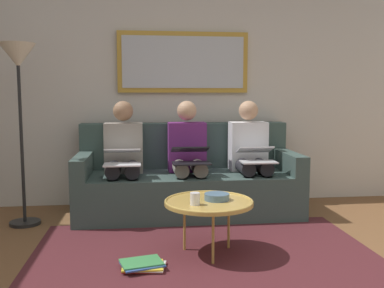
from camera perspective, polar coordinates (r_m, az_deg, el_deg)
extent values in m
cube|color=beige|center=(4.88, -1.25, 7.63)|extent=(6.00, 0.12, 2.60)
cube|color=#4C1E23|center=(3.36, 1.75, -14.41)|extent=(2.60, 1.80, 0.01)
cube|color=#384C47|center=(4.44, -0.53, -6.43)|extent=(2.20, 0.90, 0.42)
cube|color=#384C47|center=(4.71, -1.00, -0.13)|extent=(2.20, 0.20, 0.48)
cube|color=#384C47|center=(4.61, 12.31, -2.18)|extent=(0.14, 0.90, 0.20)
cube|color=#384C47|center=(4.39, -14.02, -2.65)|extent=(0.14, 0.90, 0.20)
cube|color=#B7892D|center=(4.80, -1.15, 10.63)|extent=(1.41, 0.04, 0.65)
cube|color=#B2B7BC|center=(4.78, -1.12, 10.65)|extent=(1.31, 0.01, 0.55)
cylinder|color=tan|center=(3.29, 2.21, -7.68)|extent=(0.67, 0.67, 0.03)
torus|color=tan|center=(3.29, 2.21, -7.47)|extent=(0.67, 0.67, 0.02)
cylinder|color=#B28E42|center=(3.16, 2.77, -12.16)|extent=(0.02, 0.02, 0.38)
cylinder|color=#B28E42|center=(3.47, 4.81, -10.45)|extent=(0.02, 0.02, 0.38)
cylinder|color=#B28E42|center=(3.42, -1.00, -10.68)|extent=(0.02, 0.02, 0.38)
cylinder|color=silver|center=(3.17, 0.39, -7.17)|extent=(0.07, 0.07, 0.09)
cylinder|color=slate|center=(3.32, 3.26, -6.90)|extent=(0.19, 0.19, 0.05)
cube|color=silver|center=(4.57, 7.32, -0.26)|extent=(0.38, 0.22, 0.50)
sphere|color=tan|center=(4.54, 7.39, 4.38)|extent=(0.20, 0.20, 0.20)
cylinder|color=#232328|center=(4.42, 9.08, -2.88)|extent=(0.14, 0.42, 0.14)
cylinder|color=#232328|center=(4.37, 6.81, -2.94)|extent=(0.14, 0.42, 0.14)
cylinder|color=#232328|center=(4.28, 9.79, -7.03)|extent=(0.11, 0.11, 0.42)
cylinder|color=#232328|center=(4.23, 7.43, -7.14)|extent=(0.11, 0.11, 0.42)
cube|color=silver|center=(4.18, 8.70, -2.34)|extent=(0.34, 0.20, 0.01)
cube|color=silver|center=(4.30, 8.23, -0.72)|extent=(0.34, 0.20, 0.08)
cube|color=#A5C6EA|center=(4.30, 8.25, -0.68)|extent=(0.30, 0.17, 0.07)
cube|color=#66236B|center=(4.46, -0.68, -0.37)|extent=(0.38, 0.22, 0.50)
sphere|color=tan|center=(4.43, -0.68, 4.38)|extent=(0.20, 0.20, 0.20)
cylinder|color=gray|center=(4.29, 0.82, -3.08)|extent=(0.14, 0.42, 0.14)
cylinder|color=gray|center=(4.27, -1.58, -3.12)|extent=(0.14, 0.42, 0.14)
cylinder|color=gray|center=(4.14, 1.20, -7.38)|extent=(0.11, 0.11, 0.42)
cylinder|color=gray|center=(4.12, -1.30, -7.45)|extent=(0.11, 0.11, 0.42)
cube|color=black|center=(4.06, -0.05, -2.53)|extent=(0.35, 0.22, 0.01)
cube|color=black|center=(4.19, -0.28, -0.71)|extent=(0.35, 0.22, 0.08)
cube|color=#A5C6EA|center=(4.18, -0.27, -0.66)|extent=(0.32, 0.19, 0.06)
cube|color=gray|center=(4.44, -8.92, -0.48)|extent=(0.38, 0.22, 0.50)
sphere|color=#997051|center=(4.41, -9.00, 4.29)|extent=(0.20, 0.20, 0.20)
cylinder|color=#232328|center=(4.26, -7.77, -3.22)|extent=(0.14, 0.42, 0.14)
cylinder|color=#232328|center=(4.26, -10.19, -3.24)|extent=(0.14, 0.42, 0.14)
cylinder|color=#232328|center=(4.11, -7.76, -7.56)|extent=(0.11, 0.11, 0.42)
cylinder|color=#232328|center=(4.12, -10.29, -7.58)|extent=(0.11, 0.11, 0.42)
cube|color=white|center=(4.04, -9.11, -2.67)|extent=(0.34, 0.22, 0.01)
cube|color=white|center=(4.16, -9.07, -0.87)|extent=(0.34, 0.21, 0.06)
cube|color=#A5C6EA|center=(4.15, -9.07, -0.82)|extent=(0.30, 0.19, 0.05)
cube|color=red|center=(3.16, -6.32, -15.72)|extent=(0.30, 0.23, 0.01)
cube|color=white|center=(3.15, -6.22, -15.60)|extent=(0.31, 0.25, 0.01)
cube|color=yellow|center=(3.14, -6.46, -15.51)|extent=(0.29, 0.21, 0.01)
cube|color=#33569E|center=(3.13, -6.50, -15.35)|extent=(0.32, 0.27, 0.01)
cube|color=#3D8C4C|center=(3.14, -6.64, -15.08)|extent=(0.32, 0.26, 0.01)
cylinder|color=black|center=(4.41, -20.99, -9.58)|extent=(0.28, 0.28, 0.03)
cylinder|color=black|center=(4.27, -21.39, -0.05)|extent=(0.03, 0.03, 1.50)
cone|color=beige|center=(4.26, -21.84, 10.70)|extent=(0.32, 0.32, 0.22)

